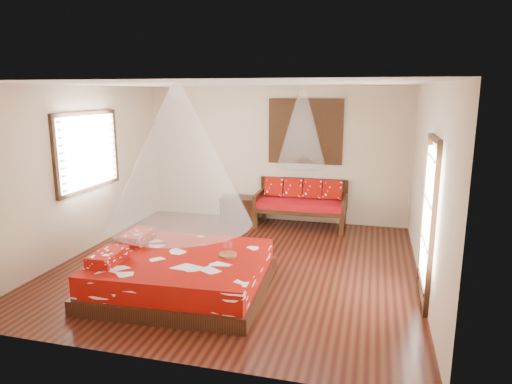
{
  "coord_description": "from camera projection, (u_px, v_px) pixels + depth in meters",
  "views": [
    {
      "loc": [
        2.01,
        -6.55,
        2.69
      ],
      "look_at": [
        0.24,
        0.22,
        1.15
      ],
      "focal_mm": 32.0,
      "sensor_mm": 36.0,
      "label": 1
    }
  ],
  "objects": [
    {
      "name": "room",
      "position": [
        237.0,
        178.0,
        6.96
      ],
      "size": [
        5.54,
        5.54,
        2.84
      ],
      "color": "black",
      "rests_on": "ground"
    },
    {
      "name": "wine_tray",
      "position": [
        228.0,
        252.0,
        6.21
      ],
      "size": [
        0.26,
        0.26,
        0.21
      ],
      "rotation": [
        0.0,
        0.0,
        0.02
      ],
      "color": "brown",
      "rests_on": "bed"
    },
    {
      "name": "storage_chest",
      "position": [
        238.0,
        209.0,
        9.7
      ],
      "size": [
        0.8,
        0.63,
        0.51
      ],
      "rotation": [
        0.0,
        0.0,
        0.13
      ],
      "color": "black",
      "rests_on": "floor"
    },
    {
      "name": "glazed_door",
      "position": [
        428.0,
        222.0,
        5.79
      ],
      "size": [
        0.08,
        1.02,
        2.16
      ],
      "color": "black",
      "rests_on": "floor"
    },
    {
      "name": "mosquito_net_daybed",
      "position": [
        302.0,
        128.0,
        8.8
      ],
      "size": [
        0.96,
        0.96,
        1.5
      ],
      "primitive_type": "cone",
      "color": "white",
      "rests_on": "ceiling"
    },
    {
      "name": "window_left",
      "position": [
        88.0,
        151.0,
        7.76
      ],
      "size": [
        0.1,
        1.74,
        1.34
      ],
      "color": "black",
      "rests_on": "wall_left"
    },
    {
      "name": "daybed",
      "position": [
        301.0,
        201.0,
        9.25
      ],
      "size": [
        1.81,
        0.81,
        0.95
      ],
      "color": "black",
      "rests_on": "floor"
    },
    {
      "name": "mosquito_net_main",
      "position": [
        179.0,
        158.0,
        5.93
      ],
      "size": [
        1.92,
        1.92,
        1.8
      ],
      "primitive_type": "cone",
      "color": "white",
      "rests_on": "ceiling"
    },
    {
      "name": "bed",
      "position": [
        181.0,
        273.0,
        6.27
      ],
      "size": [
        2.37,
        2.16,
        0.65
      ],
      "rotation": [
        0.0,
        0.0,
        0.05
      ],
      "color": "black",
      "rests_on": "floor"
    },
    {
      "name": "shutter_panel",
      "position": [
        305.0,
        132.0,
        9.27
      ],
      "size": [
        1.52,
        0.06,
        1.32
      ],
      "color": "black",
      "rests_on": "wall_back"
    }
  ]
}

